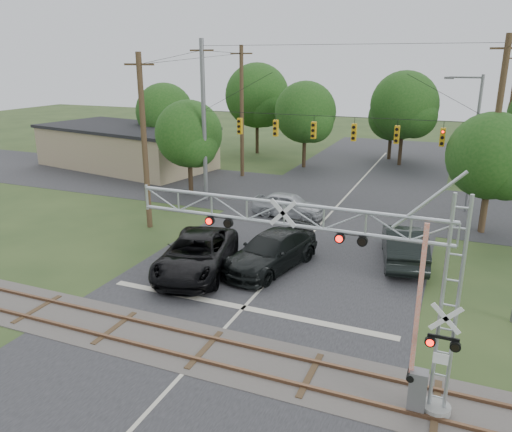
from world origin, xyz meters
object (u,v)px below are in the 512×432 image
at_px(car_dark, 271,251).
at_px(sedan_silver, 289,205).
at_px(commercial_building, 126,146).
at_px(pickup_black, 196,254).
at_px(streetlight, 472,137).
at_px(traffic_signal_span, 347,131).
at_px(crossing_gantry, 343,268).

relative_size(car_dark, sedan_silver, 1.27).
bearing_deg(sedan_silver, commercial_building, 65.84).
height_order(pickup_black, streetlight, streetlight).
height_order(traffic_signal_span, commercial_building, traffic_signal_span).
relative_size(traffic_signal_span, car_dark, 3.13).
bearing_deg(streetlight, crossing_gantry, -98.47).
xyz_separation_m(car_dark, sedan_silver, (-2.00, 8.48, -0.07)).
distance_m(traffic_signal_span, sedan_silver, 6.14).
height_order(traffic_signal_span, sedan_silver, traffic_signal_span).
height_order(crossing_gantry, commercial_building, crossing_gantry).
bearing_deg(crossing_gantry, sedan_silver, 113.83).
bearing_deg(car_dark, pickup_black, -136.31).
bearing_deg(car_dark, streetlight, 72.59).
relative_size(car_dark, streetlight, 0.67).
xyz_separation_m(traffic_signal_span, streetlight, (7.46, 4.42, -0.59)).
height_order(sedan_silver, streetlight, streetlight).
distance_m(car_dark, sedan_silver, 8.71).
bearing_deg(commercial_building, car_dark, -28.70).
relative_size(crossing_gantry, pickup_black, 1.53).
xyz_separation_m(traffic_signal_span, car_dark, (-1.36, -10.03, -4.84)).
bearing_deg(pickup_black, streetlight, 40.36).
relative_size(crossing_gantry, streetlight, 1.13).
bearing_deg(pickup_black, car_dark, 16.58).
height_order(pickup_black, sedan_silver, pickup_black).
xyz_separation_m(commercial_building, streetlight, (30.79, -3.41, 3.15)).
distance_m(crossing_gantry, sedan_silver, 18.69).
relative_size(car_dark, commercial_building, 0.34).
bearing_deg(pickup_black, commercial_building, 120.39).
height_order(crossing_gantry, car_dark, crossing_gantry).
bearing_deg(pickup_black, sedan_silver, 69.94).
bearing_deg(streetlight, sedan_silver, -151.12).
relative_size(traffic_signal_span, sedan_silver, 3.97).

